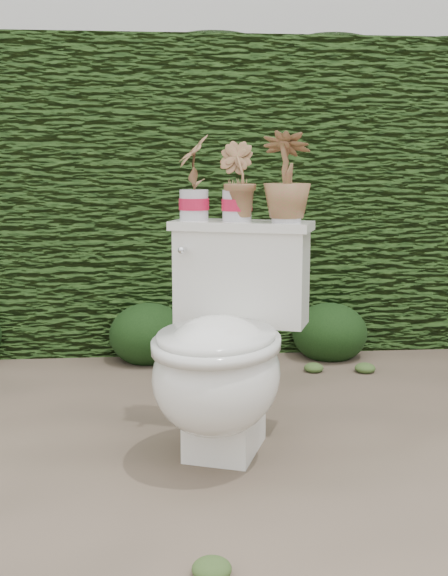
{
  "coord_description": "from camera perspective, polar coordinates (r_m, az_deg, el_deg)",
  "views": [
    {
      "loc": [
        -0.36,
        -2.52,
        0.98
      ],
      "look_at": [
        -0.13,
        -0.05,
        0.55
      ],
      "focal_mm": 45.0,
      "sensor_mm": 36.0,
      "label": 1
    }
  ],
  "objects": [
    {
      "name": "ground",
      "position": [
        2.72,
        2.7,
        -11.25
      ],
      "size": [
        60.0,
        60.0,
        0.0
      ],
      "primitive_type": "plane",
      "color": "#7C6A56",
      "rests_on": "ground"
    },
    {
      "name": "hedge",
      "position": [
        4.14,
        -0.28,
        7.34
      ],
      "size": [
        8.0,
        1.0,
        1.6
      ],
      "primitive_type": "cube",
      "color": "#31531B",
      "rests_on": "ground"
    },
    {
      "name": "house_wall",
      "position": [
        8.63,
        1.21,
        16.62
      ],
      "size": [
        8.0,
        3.5,
        4.0
      ],
      "primitive_type": "cube",
      "color": "silver",
      "rests_on": "ground"
    },
    {
      "name": "toilet",
      "position": [
        2.42,
        -0.04,
        -5.1
      ],
      "size": [
        0.67,
        0.79,
        0.78
      ],
      "rotation": [
        0.0,
        0.0,
        -0.36
      ],
      "color": "silver",
      "rests_on": "ground"
    },
    {
      "name": "potted_plant_left",
      "position": [
        2.62,
        -2.4,
        8.54
      ],
      "size": [
        0.11,
        0.16,
        0.29
      ],
      "primitive_type": "imported",
      "rotation": [
        0.0,
        0.0,
        4.79
      ],
      "color": "#3B7A26",
      "rests_on": "toilet"
    },
    {
      "name": "potted_plant_center",
      "position": [
        2.58,
        1.04,
        8.28
      ],
      "size": [
        0.18,
        0.19,
        0.27
      ],
      "primitive_type": "imported",
      "rotation": [
        0.0,
        0.0,
        2.25
      ],
      "color": "#3B7A26",
      "rests_on": "toilet"
    },
    {
      "name": "potted_plant_right",
      "position": [
        2.54,
        5.0,
        8.56
      ],
      "size": [
        0.21,
        0.21,
        0.3
      ],
      "primitive_type": "imported",
      "rotation": [
        0.0,
        0.0,
        2.87
      ],
      "color": "#3B7A26",
      "rests_on": "toilet"
    },
    {
      "name": "liriope_clump_2",
      "position": [
        3.65,
        -5.97,
        -3.23
      ],
      "size": [
        0.4,
        0.4,
        0.32
      ],
      "primitive_type": "ellipsoid",
      "color": "#1C3713",
      "rests_on": "ground"
    },
    {
      "name": "liriope_clump_3",
      "position": [
        3.73,
        8.35,
        -3.08
      ],
      "size": [
        0.38,
        0.38,
        0.31
      ],
      "primitive_type": "ellipsoid",
      "color": "#1C3713",
      "rests_on": "ground"
    }
  ]
}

